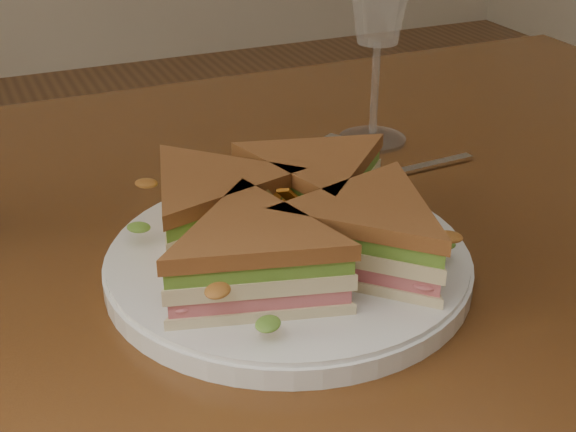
{
  "coord_description": "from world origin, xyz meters",
  "views": [
    {
      "loc": [
        -0.27,
        -0.57,
        1.08
      ],
      "look_at": [
        -0.05,
        -0.09,
        0.8
      ],
      "focal_mm": 50.0,
      "sensor_mm": 36.0,
      "label": 1
    }
  ],
  "objects_px": {
    "table": "(301,306)",
    "spoon": "(355,181)",
    "plate": "(288,264)",
    "sandwich_wedges": "(288,222)",
    "knife": "(273,173)"
  },
  "relations": [
    {
      "from": "table",
      "to": "spoon",
      "type": "height_order",
      "value": "spoon"
    },
    {
      "from": "plate",
      "to": "sandwich_wedges",
      "type": "relative_size",
      "value": 0.94
    },
    {
      "from": "table",
      "to": "plate",
      "type": "distance_m",
      "value": 0.15
    },
    {
      "from": "plate",
      "to": "spoon",
      "type": "xyz_separation_m",
      "value": [
        0.12,
        0.12,
        -0.0
      ]
    },
    {
      "from": "plate",
      "to": "sandwich_wedges",
      "type": "height_order",
      "value": "sandwich_wedges"
    },
    {
      "from": "spoon",
      "to": "knife",
      "type": "xyz_separation_m",
      "value": [
        -0.06,
        0.05,
        -0.0
      ]
    },
    {
      "from": "table",
      "to": "spoon",
      "type": "relative_size",
      "value": 6.52
    },
    {
      "from": "spoon",
      "to": "knife",
      "type": "height_order",
      "value": "spoon"
    },
    {
      "from": "spoon",
      "to": "plate",
      "type": "bearing_deg",
      "value": -139.48
    },
    {
      "from": "table",
      "to": "sandwich_wedges",
      "type": "relative_size",
      "value": 4.03
    },
    {
      "from": "plate",
      "to": "knife",
      "type": "xyz_separation_m",
      "value": [
        0.06,
        0.17,
        -0.01
      ]
    },
    {
      "from": "plate",
      "to": "sandwich_wedges",
      "type": "distance_m",
      "value": 0.04
    },
    {
      "from": "sandwich_wedges",
      "to": "spoon",
      "type": "bearing_deg",
      "value": 44.21
    },
    {
      "from": "sandwich_wedges",
      "to": "plate",
      "type": "bearing_deg",
      "value": 0.0
    },
    {
      "from": "knife",
      "to": "sandwich_wedges",
      "type": "bearing_deg",
      "value": -138.98
    }
  ]
}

